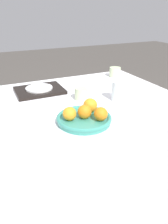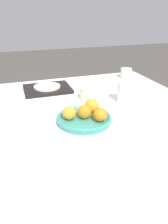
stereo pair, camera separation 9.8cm
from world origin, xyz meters
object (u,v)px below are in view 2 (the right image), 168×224
fruit_platter (84,119)px  orange_0 (69,113)px  orange_1 (100,115)px  cup_1 (126,73)px  serving_tray (47,89)px  orange_3 (92,106)px  cup_0 (86,94)px  orange_2 (85,112)px  water_glass (123,93)px  napkin (41,110)px  side_plate (47,87)px

fruit_platter → orange_0: 0.08m
orange_0 → orange_1: (0.12, -0.06, 0.00)m
orange_0 → cup_1: bearing=43.6°
serving_tray → orange_3: bearing=-71.9°
cup_1 → orange_3: bearing=-131.8°
fruit_platter → cup_1: bearing=47.5°
fruit_platter → serving_tray: 0.49m
fruit_platter → cup_0: bearing=69.0°
orange_0 → cup_0: 0.30m
cup_0 → orange_2: bearing=-110.5°
orange_2 → water_glass: 0.32m
orange_0 → cup_1: orange_0 is taller
fruit_platter → cup_1: (0.52, 0.57, 0.02)m
orange_1 → cup_1: 0.77m
water_glass → orange_2: bearing=-149.9°
cup_0 → napkin: bearing=-165.3°
orange_3 → orange_2: bearing=-136.7°
orange_2 → orange_0: bearing=170.9°
water_glass → napkin: water_glass is taller
fruit_platter → water_glass: bearing=29.3°
cup_0 → cup_1: (0.42, 0.31, 0.00)m
fruit_platter → water_glass: (0.28, 0.16, 0.04)m
orange_2 → cup_0: (0.10, 0.26, -0.02)m
fruit_platter → side_plate: same height
orange_3 → cup_0: (0.05, 0.21, -0.02)m
orange_0 → cup_1: (0.59, 0.56, -0.02)m
orange_0 → orange_2: size_ratio=0.97×
orange_0 → cup_0: (0.17, 0.25, -0.02)m
orange_1 → orange_2: (-0.06, 0.05, 0.00)m
orange_1 → orange_3: bearing=91.9°
orange_1 → cup_0: orange_1 is taller
fruit_platter → napkin: bearing=132.2°
side_plate → cup_1: cup_1 is taller
serving_tray → fruit_platter: bearing=-79.6°
orange_1 → cup_1: bearing=53.3°
orange_3 → cup_1: size_ratio=0.80×
orange_1 → serving_tray: orange_1 is taller
water_glass → side_plate: (-0.37, 0.32, -0.03)m
serving_tray → napkin: 0.30m
orange_0 → orange_2: bearing=-9.1°
cup_1 → cup_0: bearing=-143.9°
serving_tray → cup_1: bearing=8.2°
cup_1 → napkin: size_ratio=0.67×
cup_1 → fruit_platter: bearing=-132.5°
orange_3 → fruit_platter: bearing=-139.7°
orange_2 → side_plate: size_ratio=0.38×
cup_0 → water_glass: bearing=-29.1°
water_glass → cup_0: water_glass is taller
orange_3 → side_plate: (-0.14, 0.43, -0.03)m
orange_1 → side_plate: size_ratio=0.37×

